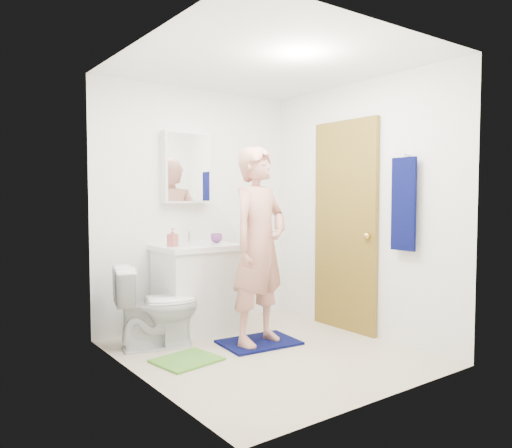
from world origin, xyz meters
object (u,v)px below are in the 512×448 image
(toilet, at_px, (157,306))
(soap_dispenser, at_px, (173,237))
(man, at_px, (259,246))
(towel, at_px, (404,204))
(toothbrush_cup, at_px, (216,238))
(medicine_cabinet, at_px, (186,168))
(vanity_cabinet, at_px, (198,291))

(toilet, bearing_deg, soap_dispenser, -36.43)
(soap_dispenser, xyz_separation_m, man, (0.50, -0.68, -0.05))
(towel, height_order, soap_dispenser, towel)
(soap_dispenser, height_order, toothbrush_cup, soap_dispenser)
(medicine_cabinet, bearing_deg, towel, -55.39)
(vanity_cabinet, height_order, soap_dispenser, soap_dispenser)
(medicine_cabinet, bearing_deg, soap_dispenser, -139.18)
(vanity_cabinet, height_order, toothbrush_cup, toothbrush_cup)
(medicine_cabinet, bearing_deg, vanity_cabinet, -90.00)
(towel, relative_size, man, 0.46)
(medicine_cabinet, bearing_deg, toilet, -140.14)
(towel, height_order, man, man)
(towel, xyz_separation_m, soap_dispenser, (-1.45, 1.47, -0.31))
(medicine_cabinet, relative_size, man, 0.41)
(towel, distance_m, toothbrush_cup, 1.84)
(towel, relative_size, toothbrush_cup, 6.92)
(towel, height_order, toilet, towel)
(toothbrush_cup, bearing_deg, vanity_cabinet, -165.40)
(medicine_cabinet, xyz_separation_m, towel, (1.18, -1.71, -0.35))
(toilet, height_order, toothbrush_cup, toothbrush_cup)
(soap_dispenser, bearing_deg, medicine_cabinet, 40.82)
(medicine_cabinet, xyz_separation_m, man, (0.22, -0.92, -0.72))
(toilet, relative_size, toothbrush_cup, 6.28)
(vanity_cabinet, xyz_separation_m, toilet, (-0.54, -0.22, -0.04))
(medicine_cabinet, xyz_separation_m, soap_dispenser, (-0.27, -0.24, -0.66))
(vanity_cabinet, height_order, towel, towel)
(toilet, height_order, soap_dispenser, soap_dispenser)
(toothbrush_cup, xyz_separation_m, man, (-0.03, -0.76, -0.01))
(toilet, relative_size, soap_dispenser, 4.26)
(medicine_cabinet, height_order, soap_dispenser, medicine_cabinet)
(toothbrush_cup, relative_size, man, 0.07)
(toilet, relative_size, man, 0.42)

